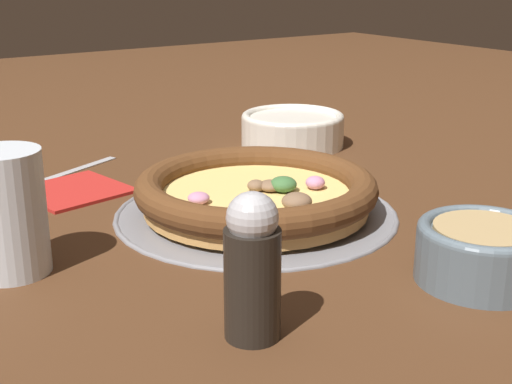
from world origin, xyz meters
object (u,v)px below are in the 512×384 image
(pizza_tray, at_px, (256,212))
(drinking_cup, at_px, (7,213))
(bowl_near, at_px, (483,250))
(pepper_shaker, at_px, (252,267))
(pizza, at_px, (256,192))
(fork, at_px, (57,176))
(bowl_far, at_px, (293,128))
(napkin, at_px, (73,189))

(pizza_tray, xyz_separation_m, drinking_cup, (0.00, -0.27, 0.05))
(bowl_near, height_order, pepper_shaker, pepper_shaker)
(drinking_cup, bearing_deg, pizza, 90.31)
(drinking_cup, xyz_separation_m, fork, (-0.27, 0.14, -0.06))
(drinking_cup, bearing_deg, bowl_near, 53.07)
(bowl_near, distance_m, drinking_cup, 0.42)
(pizza, distance_m, bowl_far, 0.32)
(drinking_cup, bearing_deg, pepper_shaker, 27.65)
(bowl_near, distance_m, bowl_far, 0.51)
(pizza_tray, relative_size, drinking_cup, 2.76)
(pizza, bearing_deg, drinking_cup, -89.69)
(pizza, height_order, bowl_near, bowl_near)
(pizza_tray, height_order, pizza, pizza)
(pizza_tray, xyz_separation_m, bowl_near, (0.26, 0.07, 0.03))
(pizza_tray, relative_size, fork, 1.74)
(bowl_far, bearing_deg, pizza, -44.72)
(pizza, bearing_deg, pizza_tray, -168.53)
(pizza, height_order, fork, pizza)
(fork, distance_m, pepper_shaker, 0.49)
(drinking_cup, height_order, fork, drinking_cup)
(bowl_near, bearing_deg, drinking_cup, -126.93)
(pizza_tray, distance_m, bowl_far, 0.32)
(bowl_far, height_order, fork, bowl_far)
(pizza_tray, bearing_deg, bowl_near, 14.60)
(pizza_tray, height_order, drinking_cup, drinking_cup)
(pizza_tray, bearing_deg, drinking_cup, -89.58)
(napkin, bearing_deg, bowl_near, 24.60)
(bowl_far, bearing_deg, napkin, -85.29)
(pizza, xyz_separation_m, fork, (-0.27, -0.13, -0.03))
(fork, bearing_deg, napkin, 61.34)
(pizza, relative_size, drinking_cup, 2.35)
(pizza_tray, bearing_deg, napkin, -144.35)
(drinking_cup, relative_size, napkin, 0.85)
(pizza_tray, xyz_separation_m, napkin, (-0.19, -0.14, 0.00))
(pizza, distance_m, napkin, 0.24)
(bowl_far, xyz_separation_m, napkin, (0.03, -0.36, -0.02))
(napkin, bearing_deg, pizza_tray, 35.65)
(napkin, height_order, fork, napkin)
(pizza, bearing_deg, fork, -153.49)
(bowl_near, height_order, drinking_cup, drinking_cup)
(bowl_far, xyz_separation_m, pepper_shaker, (0.45, -0.38, 0.03))
(pizza, relative_size, fork, 1.48)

